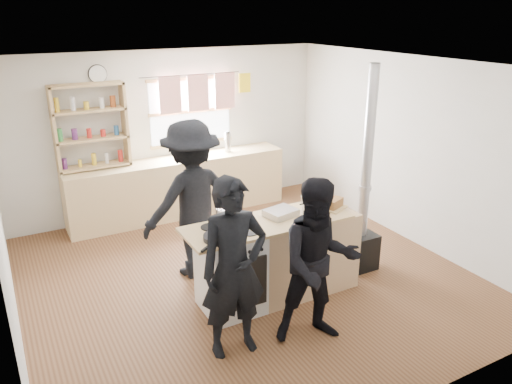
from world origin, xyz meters
TOP-DOWN VIEW (x-y plane):
  - ground at (0.00, 0.00)m, footprint 5.00×5.00m
  - back_counter at (0.00, 2.22)m, footprint 3.40×0.55m
  - shelving_unit at (-1.20, 2.34)m, footprint 1.00×0.28m
  - thermos at (0.85, 2.22)m, footprint 0.10×0.10m
  - cooking_island at (0.14, -0.55)m, footprint 1.97×0.64m
  - skillet_greens at (-0.63, -0.71)m, footprint 0.46×0.46m
  - roast_tray at (0.20, -0.49)m, footprint 0.37×0.32m
  - stockpot_stove at (-0.39, -0.38)m, footprint 0.25×0.25m
  - stockpot_counter at (0.57, -0.56)m, footprint 0.28×0.28m
  - bread_board at (0.84, -0.60)m, footprint 0.34×0.30m
  - flue_heater at (1.36, -0.49)m, footprint 0.35×0.35m
  - person_near_left at (-0.71, -1.18)m, footprint 0.66×0.46m
  - person_near_right at (0.07, -1.40)m, footprint 0.96×0.85m
  - person_far at (-0.49, 0.38)m, footprint 1.31×0.86m

SIDE VIEW (x-z plane):
  - ground at x=0.00m, z-range -0.01..0.00m
  - back_counter at x=0.00m, z-range 0.00..0.90m
  - cooking_island at x=0.14m, z-range 0.00..0.93m
  - flue_heater at x=1.36m, z-range -0.59..1.91m
  - person_near_right at x=0.07m, z-range 0.00..1.65m
  - person_near_left at x=-0.71m, z-range 0.00..1.73m
  - person_far at x=-0.49m, z-range 0.00..1.90m
  - skillet_greens at x=-0.63m, z-range 0.93..0.98m
  - roast_tray at x=0.20m, z-range 0.93..1.01m
  - bread_board at x=0.84m, z-range 0.92..1.04m
  - stockpot_stove at x=-0.39m, z-range 0.92..1.12m
  - stockpot_counter at x=0.57m, z-range 0.92..1.13m
  - thermos at x=0.85m, z-range 0.90..1.21m
  - shelving_unit at x=-1.20m, z-range 0.91..2.11m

